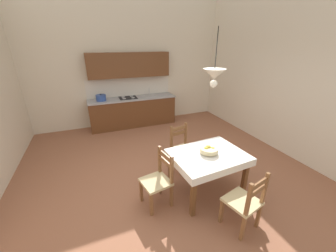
# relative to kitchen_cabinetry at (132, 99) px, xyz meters

# --- Properties ---
(ground_plane) EXTENTS (6.40, 7.05, 0.10)m
(ground_plane) POSITION_rel_kitchen_cabinetry_xyz_m (0.05, -2.95, -0.91)
(ground_plane) COLOR #935B42
(wall_back) EXTENTS (6.40, 0.12, 4.06)m
(wall_back) POSITION_rel_kitchen_cabinetry_xyz_m (0.05, 0.33, 1.17)
(wall_back) COLOR silver
(wall_back) RESTS_ON ground_plane
(wall_right) EXTENTS (0.12, 7.05, 4.06)m
(wall_right) POSITION_rel_kitchen_cabinetry_xyz_m (3.01, -2.95, 1.17)
(wall_right) COLOR silver
(wall_right) RESTS_ON ground_plane
(kitchen_cabinetry) EXTENTS (2.62, 0.63, 2.20)m
(kitchen_cabinetry) POSITION_rel_kitchen_cabinetry_xyz_m (0.00, 0.00, 0.00)
(kitchen_cabinetry) COLOR brown
(kitchen_cabinetry) RESTS_ON ground_plane
(dining_table) EXTENTS (1.27, 1.01, 0.75)m
(dining_table) POSITION_rel_kitchen_cabinetry_xyz_m (0.50, -3.57, -0.24)
(dining_table) COLOR brown
(dining_table) RESTS_ON ground_plane
(dining_chair_camera_side) EXTENTS (0.51, 0.51, 0.93)m
(dining_chair_camera_side) POSITION_rel_kitchen_cabinetry_xyz_m (0.57, -4.42, -0.41)
(dining_chair_camera_side) COLOR #D1BC89
(dining_chair_camera_side) RESTS_ON ground_plane
(dining_chair_kitchen_side) EXTENTS (0.49, 0.49, 0.93)m
(dining_chair_kitchen_side) POSITION_rel_kitchen_cabinetry_xyz_m (0.43, -2.75, -0.41)
(dining_chair_kitchen_side) COLOR #D1BC89
(dining_chair_kitchen_side) RESTS_ON ground_plane
(dining_chair_tv_side) EXTENTS (0.49, 0.49, 0.93)m
(dining_chair_tv_side) POSITION_rel_kitchen_cabinetry_xyz_m (-0.37, -3.54, -0.41)
(dining_chair_tv_side) COLOR #D1BC89
(dining_chair_tv_side) RESTS_ON ground_plane
(fruit_bowl) EXTENTS (0.30, 0.30, 0.12)m
(fruit_bowl) POSITION_rel_kitchen_cabinetry_xyz_m (0.53, -3.55, -0.04)
(fruit_bowl) COLOR beige
(fruit_bowl) RESTS_ON dining_table
(pendant_lamp) EXTENTS (0.32, 0.32, 0.80)m
(pendant_lamp) POSITION_rel_kitchen_cabinetry_xyz_m (0.50, -3.55, 1.18)
(pendant_lamp) COLOR black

